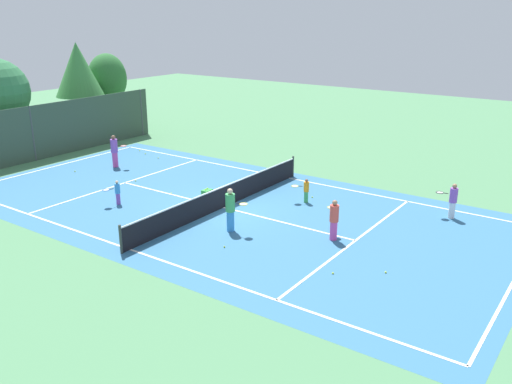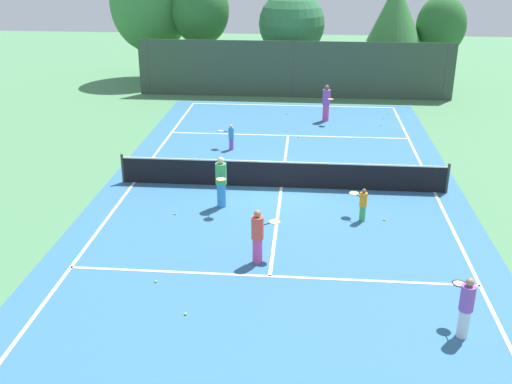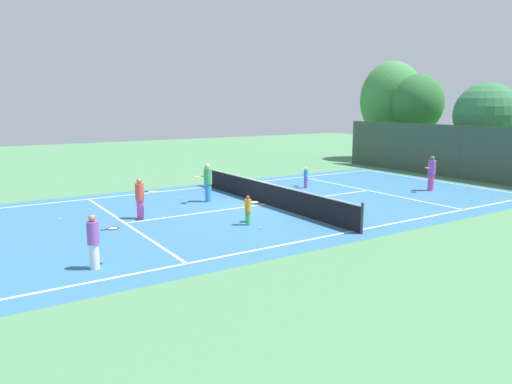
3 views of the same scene
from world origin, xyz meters
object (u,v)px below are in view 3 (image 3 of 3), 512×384
(player_3, at_px, (208,182))
(tennis_ball_8, at_px, (89,210))
(tennis_ball_2, at_px, (322,196))
(player_1, at_px, (140,198))
(tennis_ball_9, at_px, (413,183))
(player_5, at_px, (94,241))
(ball_crate, at_px, (303,199))
(tennis_ball_1, at_px, (511,197))
(tennis_ball_6, at_px, (260,228))
(player_0, at_px, (431,173))
(tennis_ball_7, at_px, (59,219))
(tennis_ball_0, at_px, (371,192))
(tennis_ball_3, at_px, (493,198))
(tennis_ball_4, at_px, (179,198))
(player_4, at_px, (248,209))
(tennis_ball_5, at_px, (471,200))
(player_2, at_px, (306,177))

(player_3, distance_m, tennis_ball_8, 5.25)
(tennis_ball_2, bearing_deg, player_1, -92.92)
(tennis_ball_2, height_order, tennis_ball_9, same)
(player_5, height_order, ball_crate, player_5)
(tennis_ball_1, distance_m, tennis_ball_6, 13.41)
(player_0, xyz_separation_m, tennis_ball_7, (-3.68, -17.50, -0.90))
(ball_crate, relative_size, tennis_ball_0, 7.22)
(player_5, relative_size, tennis_ball_2, 22.92)
(player_5, xyz_separation_m, tennis_ball_6, (-1.07, 6.08, -0.75))
(player_5, bearing_deg, tennis_ball_1, 88.30)
(player_5, xyz_separation_m, tennis_ball_0, (-4.03, 14.78, -0.75))
(tennis_ball_3, distance_m, tennis_ball_4, 14.96)
(player_5, relative_size, tennis_ball_8, 22.92)
(tennis_ball_8, bearing_deg, player_4, 37.56)
(tennis_ball_0, height_order, tennis_ball_3, same)
(tennis_ball_5, distance_m, tennis_ball_7, 18.05)
(tennis_ball_4, distance_m, tennis_ball_6, 6.83)
(tennis_ball_7, height_order, tennis_ball_8, same)
(player_2, bearing_deg, tennis_ball_0, 33.97)
(player_2, xyz_separation_m, tennis_ball_2, (2.48, -0.94, -0.55))
(tennis_ball_1, relative_size, tennis_ball_7, 1.00)
(player_2, xyz_separation_m, tennis_ball_3, (7.15, 5.67, -0.55))
(ball_crate, bearing_deg, tennis_ball_9, 95.95)
(player_4, bearing_deg, ball_crate, 115.83)
(tennis_ball_5, bearing_deg, tennis_ball_8, -115.70)
(tennis_ball_7, bearing_deg, player_2, 92.31)
(tennis_ball_4, xyz_separation_m, tennis_ball_5, (7.85, 11.21, 0.00))
(player_0, relative_size, tennis_ball_4, 27.39)
(ball_crate, bearing_deg, player_2, 139.46)
(tennis_ball_3, relative_size, tennis_ball_5, 1.00)
(player_1, height_order, ball_crate, player_1)
(tennis_ball_9, bearing_deg, tennis_ball_1, 6.36)
(player_3, height_order, player_5, player_3)
(player_2, distance_m, tennis_ball_3, 9.14)
(ball_crate, distance_m, tennis_ball_3, 9.26)
(player_5, height_order, tennis_ball_6, player_5)
(tennis_ball_9, bearing_deg, tennis_ball_2, -87.79)
(player_0, bearing_deg, tennis_ball_7, -101.86)
(player_2, relative_size, player_3, 0.63)
(player_2, relative_size, tennis_ball_1, 16.87)
(player_2, height_order, tennis_ball_9, player_2)
(tennis_ball_0, relative_size, tennis_ball_5, 1.00)
(tennis_ball_3, distance_m, tennis_ball_5, 1.38)
(player_4, bearing_deg, tennis_ball_0, 104.21)
(player_3, height_order, tennis_ball_9, player_3)
(tennis_ball_0, distance_m, tennis_ball_4, 9.66)
(player_4, bearing_deg, tennis_ball_3, 80.71)
(player_1, relative_size, tennis_ball_3, 24.24)
(player_3, xyz_separation_m, tennis_ball_9, (1.74, 12.05, -0.87))
(tennis_ball_6, height_order, tennis_ball_7, same)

